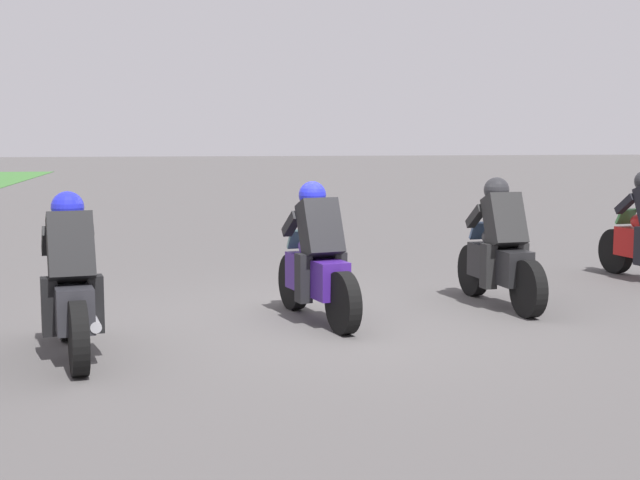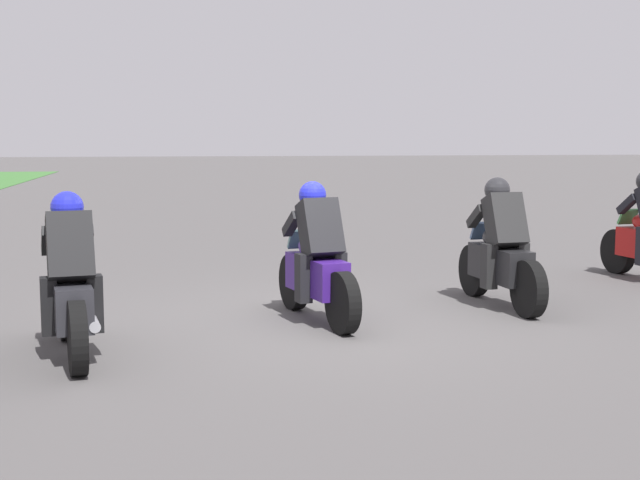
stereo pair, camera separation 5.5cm
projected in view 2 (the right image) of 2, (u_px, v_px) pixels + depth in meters
The scene contains 4 objects.
ground_plane at pixel (321, 322), 9.91m from camera, with size 120.00×120.00×0.00m, color #4D4A4A.
rider_lane_b at pixel (501, 254), 10.75m from camera, with size 2.04×0.59×1.51m.
rider_lane_c at pixel (317, 264), 9.92m from camera, with size 2.01×0.69×1.51m.
rider_lane_d at pixel (71, 289), 8.37m from camera, with size 2.03×0.64×1.51m.
Camera 2 is at (-9.65, 1.26, 2.08)m, focal length 51.68 mm.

